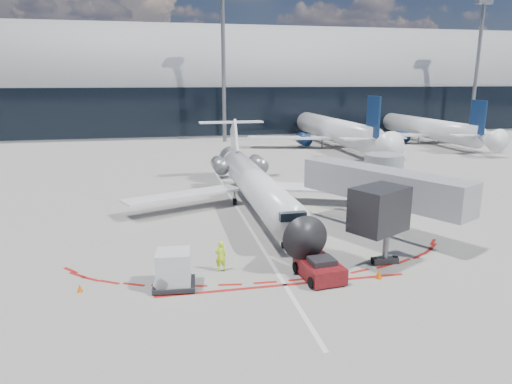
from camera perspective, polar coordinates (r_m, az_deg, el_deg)
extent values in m
plane|color=gray|center=(35.90, -1.23, -3.81)|extent=(260.00, 260.00, 0.00)
cube|color=silver|center=(37.78, -1.79, -2.89)|extent=(0.25, 40.00, 0.01)
cube|color=maroon|center=(25.44, 3.63, -11.52)|extent=(14.00, 0.25, 0.01)
cube|color=gray|center=(99.00, -8.28, 10.33)|extent=(150.00, 24.00, 10.00)
cylinder|color=gray|center=(98.83, -8.38, 13.22)|extent=(150.00, 24.00, 24.00)
cube|color=black|center=(87.00, -7.76, 9.87)|extent=(150.00, 0.20, 9.00)
cube|color=#919398|center=(33.67, 15.43, 0.84)|extent=(8.22, 12.61, 2.30)
cube|color=black|center=(27.36, 15.14, -2.10)|extent=(3.86, 3.44, 2.60)
cylinder|color=slate|center=(28.78, 15.92, -6.38)|extent=(0.36, 0.36, 2.40)
cube|color=black|center=(29.13, 15.79, -8.19)|extent=(1.60, 0.60, 0.30)
cylinder|color=#919398|center=(40.28, 15.52, 1.18)|extent=(3.20, 3.20, 4.80)
cylinder|color=black|center=(40.78, 15.33, -1.77)|extent=(4.00, 4.00, 0.50)
cylinder|color=slate|center=(82.41, -4.08, 14.97)|extent=(0.70, 0.70, 25.00)
cylinder|color=slate|center=(102.05, 25.86, 13.45)|extent=(0.70, 0.70, 25.00)
cylinder|color=white|center=(38.23, 0.02, 0.84)|extent=(2.62, 21.34, 2.62)
cone|color=black|center=(27.00, 5.26, -4.81)|extent=(2.62, 2.72, 2.62)
cone|color=white|center=(50.20, -2.88, 3.98)|extent=(2.62, 3.49, 2.62)
cube|color=black|center=(28.26, 4.37, -2.81)|extent=(1.65, 1.36, 0.53)
cube|color=white|center=(39.11, -9.07, -0.35)|extent=(10.39, 6.16, 0.30)
cube|color=white|center=(41.39, 7.78, 0.49)|extent=(10.39, 6.16, 0.30)
cube|color=white|center=(48.91, -2.74, 6.47)|extent=(0.24, 4.55, 4.63)
cube|color=white|center=(50.72, -3.13, 8.72)|extent=(6.98, 1.55, 0.16)
cylinder|color=slate|center=(46.11, -4.58, 3.37)|extent=(1.45, 3.30, 1.45)
cylinder|color=slate|center=(46.76, 0.27, 3.56)|extent=(1.45, 3.30, 1.45)
cylinder|color=black|center=(30.48, 3.47, -6.56)|extent=(0.21, 0.54, 0.54)
cylinder|color=black|center=(40.77, -2.68, -1.20)|extent=(0.29, 0.62, 0.62)
cylinder|color=black|center=(41.30, 1.31, -0.98)|extent=(0.29, 0.62, 0.62)
cylinder|color=slate|center=(30.39, 3.48, -6.10)|extent=(0.17, 0.17, 1.07)
cube|color=#530B0F|center=(26.28, 7.90, -9.50)|extent=(2.28, 3.32, 0.88)
cube|color=black|center=(25.81, 8.23, -8.54)|extent=(1.49, 1.32, 0.34)
cylinder|color=slate|center=(28.15, 5.97, -8.24)|extent=(0.37, 2.54, 0.10)
cylinder|color=black|center=(25.12, 7.03, -11.18)|extent=(0.34, 0.65, 0.63)
cylinder|color=black|center=(25.90, 10.82, -10.52)|extent=(0.34, 0.65, 0.63)
cylinder|color=black|center=(26.90, 5.08, -9.37)|extent=(0.34, 0.65, 0.63)
cylinder|color=black|center=(27.64, 8.66, -8.83)|extent=(0.34, 0.65, 0.63)
imported|color=#D4FF1A|center=(26.83, -4.45, -7.99)|extent=(0.74, 0.55, 1.86)
cube|color=black|center=(25.41, -10.18, -11.28)|extent=(2.37, 2.06, 0.24)
cube|color=silver|center=(25.00, -10.27, -9.21)|extent=(1.91, 1.81, 1.77)
cylinder|color=black|center=(24.87, -12.34, -12.19)|extent=(0.13, 0.23, 0.22)
cylinder|color=black|center=(24.75, -8.16, -12.13)|extent=(0.13, 0.23, 0.22)
cylinder|color=black|center=(26.17, -12.06, -10.81)|extent=(0.13, 0.23, 0.22)
cylinder|color=black|center=(26.06, -8.10, -10.74)|extent=(0.13, 0.23, 0.22)
cone|color=#D75704|center=(26.27, -21.17, -11.13)|extent=(0.31, 0.31, 0.43)
cone|color=#D75704|center=(26.99, 15.09, -9.83)|extent=(0.39, 0.39, 0.55)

